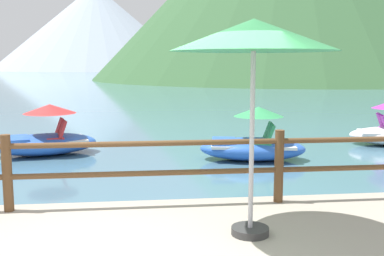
{
  "coord_description": "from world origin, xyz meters",
  "views": [
    {
      "loc": [
        -0.07,
        -4.06,
        2.2
      ],
      "look_at": [
        0.95,
        5.0,
        0.9
      ],
      "focal_mm": 42.58,
      "sensor_mm": 36.0,
      "label": 1
    }
  ],
  "objects": [
    {
      "name": "distant_peak",
      "position": [
        -13.9,
        144.67,
        13.19
      ],
      "size": [
        63.39,
        63.39,
        26.39
      ],
      "primitive_type": "cone",
      "color": "#9EADBC",
      "rests_on": "ground"
    },
    {
      "name": "beach_umbrella",
      "position": [
        1.06,
        0.46,
        2.45
      ],
      "size": [
        1.7,
        1.7,
        2.24
      ],
      "color": "#B2B2B7",
      "rests_on": "promenade_dock"
    },
    {
      "name": "ground_plane",
      "position": [
        0.0,
        40.0,
        0.0
      ],
      "size": [
        200.0,
        200.0,
        0.0
      ],
      "primitive_type": "plane",
      "color": "#477084"
    },
    {
      "name": "dock_railing",
      "position": [
        -0.0,
        1.55,
        0.97
      ],
      "size": [
        23.92,
        0.12,
        0.95
      ],
      "color": "brown",
      "rests_on": "promenade_dock"
    },
    {
      "name": "pedal_boat_1",
      "position": [
        2.46,
        5.97,
        0.39
      ],
      "size": [
        2.57,
        1.59,
        1.23
      ],
      "color": "blue",
      "rests_on": "ground"
    },
    {
      "name": "pedal_boat_3",
      "position": [
        -2.37,
        7.15,
        0.4
      ],
      "size": [
        2.68,
        1.94,
        1.22
      ],
      "color": "blue",
      "rests_on": "ground"
    }
  ]
}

